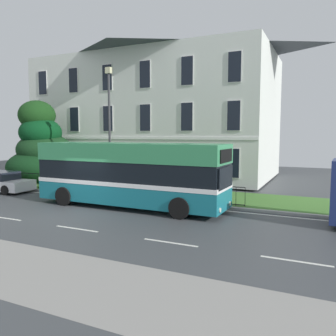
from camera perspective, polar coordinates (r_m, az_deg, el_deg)
The scene contains 7 objects.
ground_plane at distance 16.99m, azimuth -14.66°, elevation -6.97°, with size 60.00×56.00×0.18m.
georgian_townhouse at distance 30.03m, azimuth -1.65°, elevation 9.93°, with size 19.64×10.75×11.43m.
iron_verge_railing at distance 21.35m, azimuth -14.26°, elevation -2.64°, with size 19.92×0.04×0.97m.
evergreen_tree at distance 27.34m, azimuth -20.53°, elevation 2.70°, with size 4.92×4.92×6.29m.
single_decker_bus at distance 17.02m, azimuth -6.49°, elevation -0.96°, with size 9.95×2.68×3.22m.
street_lamp_post at distance 21.27m, azimuth -9.84°, elevation 7.64°, with size 0.36×0.24×7.56m.
litter_bin at distance 18.36m, azimuth 2.08°, elevation -3.55°, with size 0.55×0.55×1.16m.
Camera 1 is at (10.63, -11.95, 3.66)m, focal length 36.20 mm.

